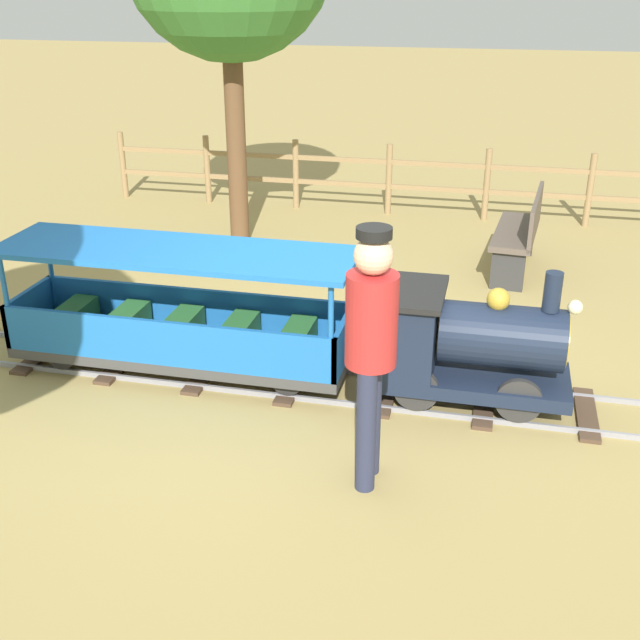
% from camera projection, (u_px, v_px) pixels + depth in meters
% --- Properties ---
extents(ground_plane, '(60.00, 60.00, 0.00)m').
position_uv_depth(ground_plane, '(305.00, 385.00, 5.96)').
color(ground_plane, '#A38C51').
extents(track, '(0.73, 6.40, 0.04)m').
position_uv_depth(track, '(294.00, 381.00, 5.97)').
color(track, gray).
rests_on(track, ground_plane).
extents(locomotive, '(0.69, 1.45, 1.01)m').
position_uv_depth(locomotive, '(459.00, 342.00, 5.53)').
color(locomotive, '#192338').
rests_on(locomotive, ground_plane).
extents(passenger_car, '(0.79, 2.70, 0.97)m').
position_uv_depth(passenger_car, '(180.00, 322.00, 5.99)').
color(passenger_car, '#3F3F3F').
rests_on(passenger_car, ground_plane).
extents(conductor_person, '(0.30, 0.30, 1.62)m').
position_uv_depth(conductor_person, '(371.00, 339.00, 4.46)').
color(conductor_person, '#282D47').
rests_on(conductor_person, ground_plane).
extents(park_bench, '(1.33, 0.52, 0.82)m').
position_uv_depth(park_bench, '(521.00, 233.00, 8.07)').
color(park_bench, brown).
rests_on(park_bench, ground_plane).
extents(fence_section, '(0.08, 7.48, 0.90)m').
position_uv_depth(fence_section, '(389.00, 177.00, 10.02)').
color(fence_section, '#93754C').
rests_on(fence_section, ground_plane).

